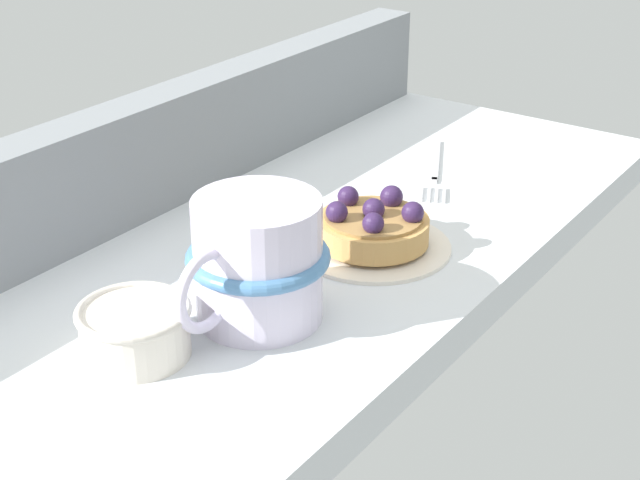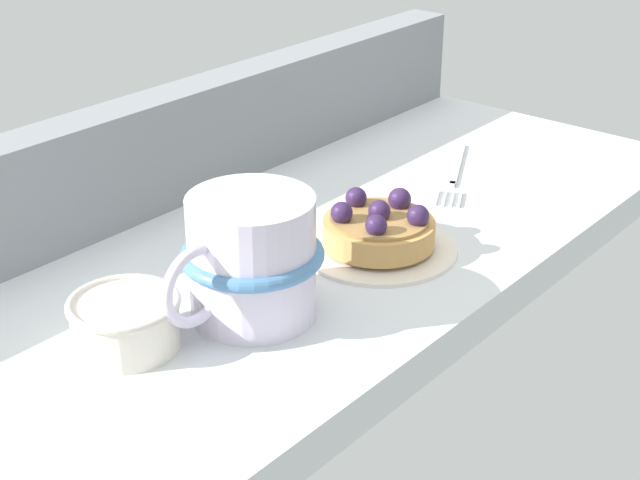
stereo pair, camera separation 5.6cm
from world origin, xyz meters
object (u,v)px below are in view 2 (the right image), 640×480
object	(u,v)px
dessert_plate	(378,247)
coffee_mug	(251,258)
raspberry_tart	(379,227)
dessert_fork	(455,173)
sugar_bowl	(125,321)

from	to	relation	value
dessert_plate	coffee_mug	bearing A→B (deg)	176.75
dessert_plate	raspberry_tart	size ratio (longest dim) A/B	1.41
coffee_mug	dessert_fork	size ratio (longest dim) A/B	0.90
coffee_mug	dessert_fork	distance (cm)	33.81
dessert_plate	coffee_mug	xyz separation A→B (cm)	(-14.75, 0.84, 4.49)
raspberry_tart	coffee_mug	bearing A→B (deg)	176.82
dessert_plate	raspberry_tart	xyz separation A→B (cm)	(0.03, 0.02, 1.85)
dessert_plate	sugar_bowl	world-z (taller)	sugar_bowl
raspberry_tart	coffee_mug	size ratio (longest dim) A/B	0.68
raspberry_tart	coffee_mug	distance (cm)	15.03
raspberry_tart	dessert_plate	bearing A→B (deg)	-146.76
raspberry_tart	coffee_mug	world-z (taller)	coffee_mug
raspberry_tart	dessert_fork	world-z (taller)	raspberry_tart
raspberry_tart	dessert_fork	bearing A→B (deg)	12.50
coffee_mug	sugar_bowl	world-z (taller)	coffee_mug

